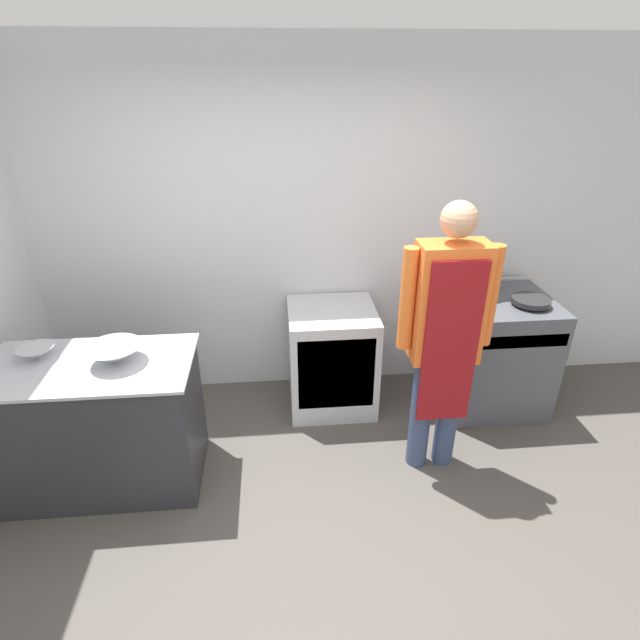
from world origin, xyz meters
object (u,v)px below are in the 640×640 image
at_px(person_cook, 445,330).
at_px(stock_pot, 477,274).
at_px(stove, 493,351).
at_px(mixing_bowl, 115,354).
at_px(saute_pan, 531,301).
at_px(fridge_unit, 332,358).

height_order(person_cook, stock_pot, person_cook).
xyz_separation_m(stove, mixing_bowl, (-2.67, -0.63, 0.49)).
relative_size(stove, mixing_bowl, 2.82).
relative_size(stove, saute_pan, 3.39).
relative_size(stove, person_cook, 0.51).
height_order(stove, stock_pot, stock_pot).
xyz_separation_m(person_cook, saute_pan, (0.83, 0.55, -0.09)).
xyz_separation_m(mixing_bowl, stock_pot, (2.50, 0.76, 0.12)).
xyz_separation_m(mixing_bowl, saute_pan, (2.83, 0.50, 0.00)).
distance_m(stove, person_cook, 1.12).
height_order(person_cook, mixing_bowl, person_cook).
xyz_separation_m(stock_pot, saute_pan, (0.33, -0.26, -0.12)).
bearing_deg(stove, saute_pan, -40.30).
bearing_deg(stove, person_cook, -134.81).
height_order(stock_pot, saute_pan, stock_pot).
relative_size(fridge_unit, saute_pan, 3.03).
distance_m(stock_pot, saute_pan, 0.43).
bearing_deg(stove, mixing_bowl, -166.76).
distance_m(person_cook, stock_pot, 0.96).
bearing_deg(saute_pan, stock_pot, 141.17).
xyz_separation_m(fridge_unit, stock_pot, (1.11, 0.05, 0.65)).
height_order(stove, person_cook, person_cook).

